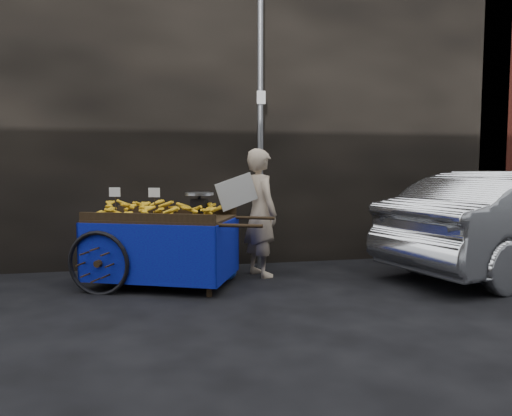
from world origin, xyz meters
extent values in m
plane|color=black|center=(0.00, 0.00, 0.00)|extent=(80.00, 80.00, 0.00)
cube|color=black|center=(-1.00, 2.60, 2.50)|extent=(11.00, 2.00, 5.00)
cylinder|color=slate|center=(0.30, 1.30, 2.00)|extent=(0.08, 0.08, 4.00)
cube|color=white|center=(0.30, 1.25, 2.40)|extent=(0.12, 0.02, 0.18)
cube|color=black|center=(-1.09, 0.53, 0.81)|extent=(1.89, 1.57, 0.06)
cube|color=black|center=(-0.90, 0.96, 0.88)|extent=(1.50, 0.68, 0.10)
cube|color=black|center=(-1.28, 0.09, 0.88)|extent=(1.50, 0.68, 0.10)
cube|color=black|center=(-0.60, -0.13, 0.40)|extent=(0.07, 0.07, 0.81)
cube|color=black|center=(-0.28, 0.62, 0.40)|extent=(0.07, 0.07, 0.81)
cylinder|color=black|center=(-0.27, -0.26, 0.81)|extent=(0.48, 0.24, 0.04)
cylinder|color=black|center=(0.05, 0.48, 0.81)|extent=(0.48, 0.24, 0.04)
torus|color=black|center=(-1.82, 0.24, 0.35)|extent=(0.72, 0.35, 0.76)
torus|color=black|center=(-1.38, 1.25, 0.35)|extent=(0.72, 0.35, 0.76)
cylinder|color=black|center=(-1.60, 0.75, 0.35)|extent=(0.49, 1.06, 0.05)
cube|color=#0D078F|center=(-1.29, 0.05, 0.47)|extent=(1.53, 0.67, 0.69)
cube|color=#0D078F|center=(-0.89, 1.00, 0.47)|extent=(1.53, 0.67, 0.69)
cube|color=#0D078F|center=(-1.84, 0.85, 0.47)|extent=(0.43, 0.97, 0.69)
cube|color=#0D078F|center=(-0.34, 0.20, 0.47)|extent=(0.43, 0.97, 0.69)
cube|color=black|center=(-0.65, 0.39, 0.98)|extent=(0.22, 0.20, 0.16)
cylinder|color=silver|center=(-0.65, 0.39, 1.12)|extent=(0.45, 0.45, 0.03)
cube|color=white|center=(-1.64, 0.64, 1.14)|extent=(0.13, 0.07, 0.11)
cube|color=white|center=(-1.18, 0.44, 1.14)|extent=(0.13, 0.07, 0.11)
imported|color=tan|center=(0.19, 0.80, 0.84)|extent=(0.59, 0.72, 1.68)
cube|color=silver|center=(-0.16, 0.63, 1.13)|extent=(0.58, 0.13, 0.50)
ellipsoid|color=#1638A8|center=(-0.29, 0.63, 0.12)|extent=(0.26, 0.21, 0.23)
camera|label=1|loc=(-1.22, -5.58, 1.48)|focal=35.00mm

